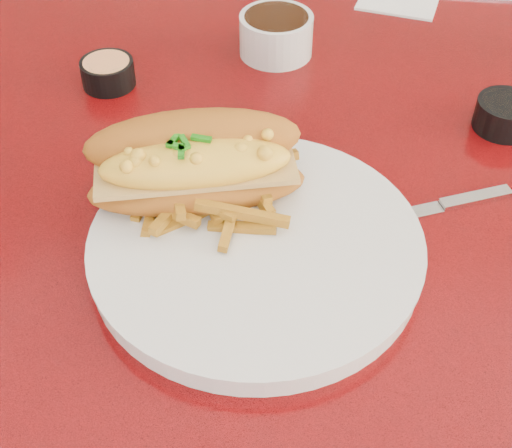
# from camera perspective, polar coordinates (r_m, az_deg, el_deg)

# --- Properties ---
(diner_table) EXTENTS (1.23, 0.83, 0.77)m
(diner_table) POSITION_cam_1_polar(r_m,az_deg,el_deg) (0.84, 4.43, -3.98)
(diner_table) COLOR #B60B0E
(diner_table) RESTS_ON ground
(booth_bench_far) EXTENTS (1.20, 0.51, 0.90)m
(booth_bench_far) POSITION_cam_1_polar(r_m,az_deg,el_deg) (1.67, 5.51, 9.44)
(booth_bench_far) COLOR #A70B12
(booth_bench_far) RESTS_ON ground
(dinner_plate) EXTENTS (0.39, 0.39, 0.02)m
(dinner_plate) POSITION_cam_1_polar(r_m,az_deg,el_deg) (0.63, 0.00, -1.84)
(dinner_plate) COLOR silver
(dinner_plate) RESTS_ON diner_table
(mac_hoagie) EXTENTS (0.21, 0.14, 0.09)m
(mac_hoagie) POSITION_cam_1_polar(r_m,az_deg,el_deg) (0.64, -4.88, 4.83)
(mac_hoagie) COLOR #AD621C
(mac_hoagie) RESTS_ON dinner_plate
(fries_pile) EXTENTS (0.12, 0.12, 0.03)m
(fries_pile) POSITION_cam_1_polar(r_m,az_deg,el_deg) (0.65, -4.55, 2.91)
(fries_pile) COLOR #BE8220
(fries_pile) RESTS_ON dinner_plate
(fork) EXTENTS (0.04, 0.13, 0.00)m
(fork) POSITION_cam_1_polar(r_m,az_deg,el_deg) (0.66, 5.56, 2.11)
(fork) COLOR silver
(fork) RESTS_ON dinner_plate
(gravy_ramekin) EXTENTS (0.11, 0.11, 0.05)m
(gravy_ramekin) POSITION_cam_1_polar(r_m,az_deg,el_deg) (0.89, 1.62, 14.98)
(gravy_ramekin) COLOR silver
(gravy_ramekin) RESTS_ON diner_table
(sauce_cup_left) EXTENTS (0.07, 0.07, 0.03)m
(sauce_cup_left) POSITION_cam_1_polar(r_m,az_deg,el_deg) (0.86, -11.78, 11.83)
(sauce_cup_left) COLOR black
(sauce_cup_left) RESTS_ON diner_table
(sauce_cup_right) EXTENTS (0.07, 0.07, 0.03)m
(sauce_cup_right) POSITION_cam_1_polar(r_m,az_deg,el_deg) (0.81, 19.36, 8.34)
(sauce_cup_right) COLOR black
(sauce_cup_right) RESTS_ON diner_table
(knife) EXTENTS (0.19, 0.09, 0.01)m
(knife) POSITION_cam_1_polar(r_m,az_deg,el_deg) (0.70, 13.92, 1.23)
(knife) COLOR silver
(knife) RESTS_ON diner_table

